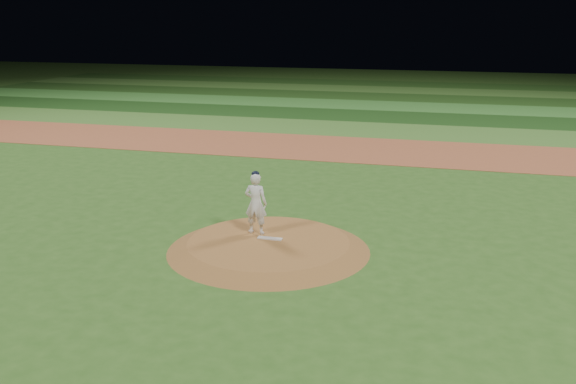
{
  "coord_description": "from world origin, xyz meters",
  "views": [
    {
      "loc": [
        4.82,
        -15.67,
        6.18
      ],
      "look_at": [
        0.0,
        2.0,
        1.1
      ],
      "focal_mm": 40.0,
      "sensor_mm": 36.0,
      "label": 1
    }
  ],
  "objects_px": {
    "pitchers_mound": "(269,245)",
    "pitcher_on_mound": "(256,203)",
    "pitching_rubber": "(270,238)",
    "rosin_bag": "(251,231)"
  },
  "relations": [
    {
      "from": "pitchers_mound",
      "to": "pitcher_on_mound",
      "type": "bearing_deg",
      "value": 134.34
    },
    {
      "from": "pitching_rubber",
      "to": "pitcher_on_mound",
      "type": "bearing_deg",
      "value": 145.41
    },
    {
      "from": "pitching_rubber",
      "to": "rosin_bag",
      "type": "relative_size",
      "value": 5.06
    },
    {
      "from": "pitchers_mound",
      "to": "rosin_bag",
      "type": "bearing_deg",
      "value": 140.3
    },
    {
      "from": "rosin_bag",
      "to": "pitching_rubber",
      "type": "bearing_deg",
      "value": -30.53
    },
    {
      "from": "pitcher_on_mound",
      "to": "pitching_rubber",
      "type": "bearing_deg",
      "value": -35.19
    },
    {
      "from": "pitchers_mound",
      "to": "pitching_rubber",
      "type": "relative_size",
      "value": 8.05
    },
    {
      "from": "pitching_rubber",
      "to": "rosin_bag",
      "type": "height_order",
      "value": "rosin_bag"
    },
    {
      "from": "rosin_bag",
      "to": "pitcher_on_mound",
      "type": "xyz_separation_m",
      "value": [
        0.18,
        -0.05,
        0.85
      ]
    },
    {
      "from": "pitchers_mound",
      "to": "pitching_rubber",
      "type": "bearing_deg",
      "value": 95.6
    }
  ]
}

